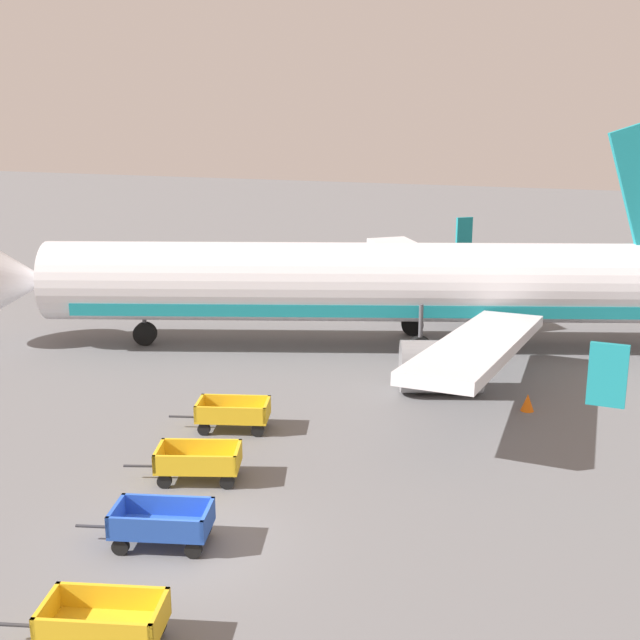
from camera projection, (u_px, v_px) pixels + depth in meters
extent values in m
plane|color=slate|center=(186.00, 545.00, 21.36)|extent=(220.00, 220.00, 0.00)
cylinder|color=silver|center=(364.00, 282.00, 38.69)|extent=(29.47, 13.69, 3.70)
cube|color=teal|center=(364.00, 303.00, 38.94)|extent=(26.58, 12.50, 0.56)
cone|color=silver|center=(17.00, 280.00, 39.15)|extent=(4.24, 4.50, 3.63)
cube|color=silver|center=(480.00, 345.00, 30.65)|extent=(3.07, 13.09, 1.35)
cube|color=teal|center=(608.00, 375.00, 24.04)|extent=(1.11, 0.24, 1.90)
cylinder|color=gray|center=(441.00, 367.00, 32.52)|extent=(3.72, 3.06, 2.10)
cube|color=silver|center=(433.00, 265.00, 46.84)|extent=(10.62, 11.41, 1.35)
cube|color=teal|center=(464.00, 232.00, 52.83)|extent=(0.95, 0.88, 1.90)
cylinder|color=gray|center=(413.00, 294.00, 45.69)|extent=(3.72, 3.06, 2.10)
cylinder|color=#4C4C51|center=(144.00, 313.00, 39.37)|extent=(0.20, 0.20, 2.04)
cylinder|color=black|center=(145.00, 334.00, 39.62)|extent=(1.19, 0.80, 1.10)
cylinder|color=#4C4C51|center=(421.00, 327.00, 36.88)|extent=(0.20, 0.20, 2.04)
cylinder|color=black|center=(420.00, 349.00, 37.13)|extent=(1.19, 0.80, 1.10)
cylinder|color=#4C4C51|center=(413.00, 304.00, 41.14)|extent=(0.20, 0.20, 2.04)
cylinder|color=black|center=(412.00, 324.00, 41.39)|extent=(1.19, 0.80, 1.10)
cube|color=gold|center=(104.00, 628.00, 17.11)|extent=(2.80, 2.06, 0.08)
cube|color=gold|center=(92.00, 634.00, 16.40)|extent=(2.42, 0.81, 0.55)
cube|color=gold|center=(113.00, 597.00, 17.66)|extent=(2.42, 0.81, 0.55)
cube|color=gold|center=(47.00, 612.00, 17.13)|extent=(0.50, 1.37, 0.55)
cube|color=gold|center=(160.00, 617.00, 16.93)|extent=(0.50, 1.37, 0.55)
cylinder|color=#2D2D33|center=(20.00, 625.00, 17.26)|extent=(0.98, 0.36, 0.08)
cylinder|color=black|center=(71.00, 621.00, 17.79)|extent=(0.47, 0.28, 0.44)
cylinder|color=black|center=(156.00, 625.00, 17.63)|extent=(0.47, 0.28, 0.44)
cube|color=#234CB2|center=(162.00, 528.00, 21.22)|extent=(2.80, 2.06, 0.08)
cube|color=#234CB2|center=(155.00, 529.00, 20.52)|extent=(2.42, 0.81, 0.55)
cube|color=#234CB2|center=(168.00, 505.00, 21.78)|extent=(2.42, 0.81, 0.55)
cube|color=#234CB2|center=(116.00, 515.00, 21.25)|extent=(0.50, 1.37, 0.55)
cube|color=#234CB2|center=(208.00, 519.00, 21.05)|extent=(0.50, 1.37, 0.55)
cylinder|color=#2D2D33|center=(94.00, 526.00, 21.38)|extent=(0.98, 0.36, 0.08)
cylinder|color=black|center=(121.00, 547.00, 20.82)|extent=(0.47, 0.28, 0.44)
cylinder|color=black|center=(134.00, 525.00, 21.91)|extent=(0.47, 0.28, 0.44)
cylinder|color=black|center=(193.00, 550.00, 20.67)|extent=(0.47, 0.28, 0.44)
cylinder|color=black|center=(203.00, 528.00, 21.75)|extent=(0.47, 0.28, 0.44)
cube|color=gold|center=(199.00, 466.00, 24.98)|extent=(2.83, 2.16, 0.08)
cube|color=gold|center=(194.00, 465.00, 24.28)|extent=(2.39, 0.94, 0.55)
cube|color=gold|center=(202.00, 447.00, 25.54)|extent=(2.39, 0.94, 0.55)
cube|color=gold|center=(159.00, 455.00, 24.94)|extent=(0.57, 1.35, 0.55)
cube|color=gold|center=(238.00, 456.00, 24.87)|extent=(0.57, 1.35, 0.55)
cylinder|color=#2D2D33|center=(140.00, 466.00, 25.05)|extent=(0.97, 0.41, 0.08)
cylinder|color=black|center=(164.00, 481.00, 24.53)|extent=(0.47, 0.30, 0.44)
cylinder|color=black|center=(172.00, 465.00, 25.62)|extent=(0.47, 0.30, 0.44)
cylinder|color=black|center=(227.00, 482.00, 24.48)|extent=(0.47, 0.30, 0.44)
cylinder|color=black|center=(232.00, 466.00, 25.56)|extent=(0.47, 0.30, 0.44)
cube|color=gold|center=(233.00, 417.00, 28.98)|extent=(2.81, 2.09, 0.08)
cube|color=gold|center=(230.00, 415.00, 28.27)|extent=(2.41, 0.85, 0.55)
cube|color=gold|center=(236.00, 402.00, 29.53)|extent=(2.41, 0.85, 0.55)
cube|color=gold|center=(199.00, 408.00, 28.98)|extent=(0.52, 1.36, 0.55)
cube|color=gold|center=(267.00, 409.00, 28.82)|extent=(0.52, 1.36, 0.55)
cylinder|color=#2D2D33|center=(183.00, 417.00, 29.11)|extent=(0.98, 0.38, 0.08)
cylinder|color=black|center=(204.00, 429.00, 28.56)|extent=(0.47, 0.29, 0.44)
cylinder|color=black|center=(210.00, 417.00, 29.65)|extent=(0.47, 0.29, 0.44)
cylinder|color=black|center=(258.00, 430.00, 28.44)|extent=(0.47, 0.29, 0.44)
cylinder|color=black|center=(262.00, 419.00, 29.52)|extent=(0.47, 0.29, 0.44)
cone|color=orange|center=(528.00, 402.00, 30.86)|extent=(0.50, 0.50, 0.66)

